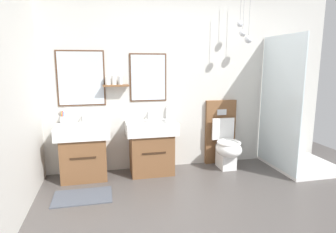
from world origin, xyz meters
TOP-DOWN VIEW (x-y plane):
  - ground_plane at (0.00, 0.00)m, footprint 5.65×4.74m
  - wall_back at (-0.02, 1.71)m, footprint 4.45×0.54m
  - bath_mat at (-1.56, 0.84)m, footprint 0.68×0.44m
  - vanity_sink_left at (-1.56, 1.44)m, footprint 0.71×0.50m
  - tap_on_left_sink at (-1.56, 1.62)m, footprint 0.03×0.13m
  - vanity_sink_right at (-0.63, 1.44)m, footprint 0.71×0.50m
  - tap_on_right_sink at (-0.63, 1.62)m, footprint 0.03×0.13m
  - toilet at (0.50, 1.45)m, footprint 0.48×0.62m
  - toothbrush_cup at (-1.83, 1.61)m, footprint 0.07×0.07m
  - soap_dispenser at (-0.35, 1.62)m, footprint 0.06×0.06m
  - shower_tray at (1.47, 1.14)m, footprint 0.94×0.98m

SIDE VIEW (x-z plane):
  - ground_plane at x=0.00m, z-range -0.10..0.00m
  - bath_mat at x=-1.56m, z-range 0.00..0.01m
  - toilet at x=0.50m, z-range -0.12..0.88m
  - vanity_sink_left at x=-1.56m, z-range 0.03..0.78m
  - vanity_sink_right at x=-0.63m, z-range 0.03..0.78m
  - shower_tray at x=1.47m, z-range -0.57..1.38m
  - toothbrush_cup at x=-1.83m, z-range 0.71..0.91m
  - tap_on_left_sink at x=-1.56m, z-range 0.76..0.88m
  - tap_on_right_sink at x=-0.63m, z-range 0.76..0.88m
  - soap_dispenser at x=-0.35m, z-range 0.74..0.94m
  - wall_back at x=-0.02m, z-range 0.00..2.63m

